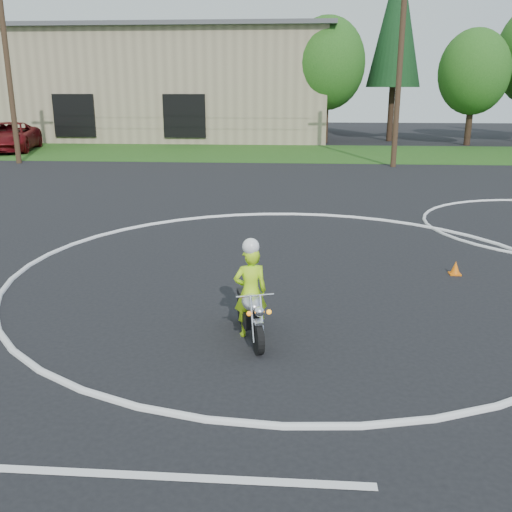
{
  "coord_description": "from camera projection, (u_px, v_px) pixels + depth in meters",
  "views": [
    {
      "loc": [
        0.12,
        -9.0,
        3.94
      ],
      "look_at": [
        -0.59,
        0.55,
        1.1
      ],
      "focal_mm": 40.0,
      "sensor_mm": 36.0,
      "label": 1
    }
  ],
  "objects": [
    {
      "name": "primary_motorcycle",
      "position": [
        251.0,
        313.0,
        9.19
      ],
      "size": [
        0.7,
        1.66,
        0.9
      ],
      "rotation": [
        0.0,
        0.0,
        0.29
      ],
      "color": "black",
      "rests_on": "ground"
    },
    {
      "name": "warehouse",
      "position": [
        85.0,
        85.0,
        48.07
      ],
      "size": [
        41.0,
        17.0,
        8.3
      ],
      "color": "tan",
      "rests_on": "ground"
    },
    {
      "name": "utility_poles",
      "position": [
        400.0,
        61.0,
        27.98
      ],
      "size": [
        41.6,
        1.12,
        10.0
      ],
      "color": "#473321",
      "rests_on": "ground"
    },
    {
      "name": "treeline",
      "position": [
        511.0,
        48.0,
        39.89
      ],
      "size": [
        38.2,
        8.1,
        14.52
      ],
      "color": "#382619",
      "rests_on": "ground"
    },
    {
      "name": "pickup_grp",
      "position": [
        9.0,
        137.0,
        36.45
      ],
      "size": [
        4.39,
        6.99,
        1.8
      ],
      "rotation": [
        0.0,
        0.0,
        0.23
      ],
      "color": "#5D0A0F",
      "rests_on": "ground"
    },
    {
      "name": "grass_strip",
      "position": [
        297.0,
        153.0,
        35.55
      ],
      "size": [
        120.0,
        10.0,
        0.02
      ],
      "primitive_type": "cube",
      "color": "#1E4714",
      "rests_on": "ground"
    },
    {
      "name": "course_markings",
      "position": [
        382.0,
        257.0,
        13.74
      ],
      "size": [
        19.05,
        19.05,
        0.12
      ],
      "color": "silver",
      "rests_on": "ground"
    },
    {
      "name": "rider_primary_grp",
      "position": [
        250.0,
        289.0,
        9.21
      ],
      "size": [
        0.63,
        0.51,
        1.67
      ],
      "rotation": [
        0.0,
        0.0,
        0.29
      ],
      "color": "#B3EE19",
      "rests_on": "ground"
    },
    {
      "name": "ground",
      "position": [
        288.0,
        327.0,
        9.73
      ],
      "size": [
        120.0,
        120.0,
        0.0
      ],
      "primitive_type": "plane",
      "color": "black",
      "rests_on": "ground"
    }
  ]
}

